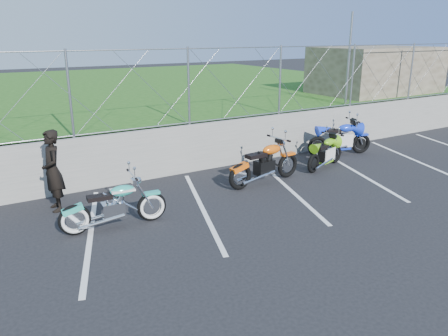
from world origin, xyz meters
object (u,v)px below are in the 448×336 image
naked_orange (266,165)px  sportbike_blue (341,140)px  cruiser_turquoise (116,207)px  sportbike_green (326,154)px  person_standing (53,171)px

naked_orange → sportbike_blue: bearing=9.8°
cruiser_turquoise → sportbike_green: cruiser_turquoise is taller
cruiser_turquoise → sportbike_blue: bearing=16.4°
naked_orange → person_standing: bearing=164.0°
cruiser_turquoise → person_standing: person_standing is taller
cruiser_turquoise → person_standing: (-0.82, 1.53, 0.45)m
naked_orange → person_standing: 4.96m
sportbike_green → person_standing: 7.14m
cruiser_turquoise → sportbike_green: size_ratio=1.20×
sportbike_green → sportbike_blue: bearing=12.6°
sportbike_green → person_standing: (-7.09, 0.71, 0.47)m
sportbike_green → sportbike_blue: 1.56m
naked_orange → sportbike_blue: (3.58, 0.98, -0.01)m
sportbike_green → sportbike_blue: size_ratio=0.85×
cruiser_turquoise → naked_orange: naked_orange is taller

